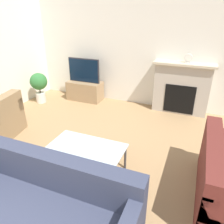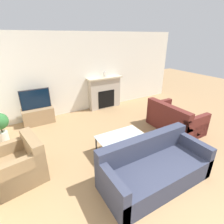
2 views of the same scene
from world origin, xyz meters
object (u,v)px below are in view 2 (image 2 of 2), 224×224
(potted_plant, at_px, (0,124))
(mantel_clock, at_px, (106,74))
(tv, at_px, (35,99))
(coffee_table, at_px, (121,137))
(couch_loveseat, at_px, (174,120))
(armchair_by_window, at_px, (19,166))
(couch_sectional, at_px, (154,168))

(potted_plant, bearing_deg, mantel_clock, 12.32)
(tv, bearing_deg, coffee_table, -60.99)
(tv, distance_m, couch_loveseat, 4.19)
(coffee_table, bearing_deg, armchair_by_window, 173.15)
(armchair_by_window, bearing_deg, couch_sectional, 48.62)
(couch_loveseat, height_order, potted_plant, couch_loveseat)
(tv, bearing_deg, armchair_by_window, -107.34)
(armchair_by_window, bearing_deg, tv, 152.83)
(armchair_by_window, distance_m, coffee_table, 2.16)
(couch_loveseat, xyz_separation_m, armchair_by_window, (-4.11, 0.11, 0.01))
(couch_loveseat, bearing_deg, mantel_clock, 19.10)
(coffee_table, bearing_deg, couch_sectional, -87.99)
(tv, distance_m, couch_sectional, 3.96)
(armchair_by_window, xyz_separation_m, coffee_table, (2.14, -0.26, 0.09))
(couch_sectional, relative_size, mantel_clock, 10.61)
(coffee_table, bearing_deg, tv, 119.01)
(tv, relative_size, couch_loveseat, 0.57)
(mantel_clock, bearing_deg, couch_sectional, -105.26)
(couch_loveseat, distance_m, coffee_table, 1.97)
(tv, xyz_separation_m, couch_sectional, (1.46, -3.64, -0.52))
(coffee_table, relative_size, mantel_clock, 5.68)
(tv, relative_size, couch_sectional, 0.41)
(couch_sectional, xyz_separation_m, coffee_table, (-0.04, 1.08, 0.10))
(tv, bearing_deg, couch_loveseat, -35.50)
(couch_sectional, height_order, couch_loveseat, same)
(tv, distance_m, mantel_clock, 2.55)
(couch_sectional, bearing_deg, coffee_table, 92.01)
(potted_plant, bearing_deg, armchair_by_window, -80.94)
(tv, relative_size, mantel_clock, 4.40)
(couch_sectional, xyz_separation_m, armchair_by_window, (-2.18, 1.34, 0.01))
(couch_loveseat, distance_m, mantel_clock, 2.90)
(armchair_by_window, bearing_deg, couch_loveseat, 78.63)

